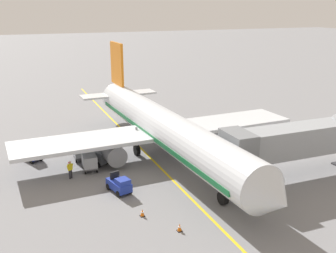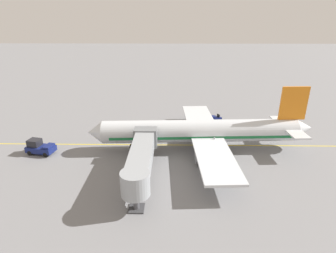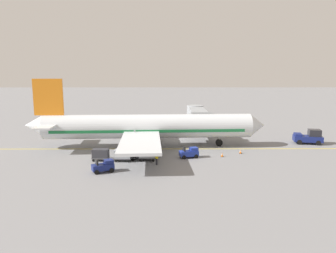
{
  "view_description": "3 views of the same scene",
  "coord_description": "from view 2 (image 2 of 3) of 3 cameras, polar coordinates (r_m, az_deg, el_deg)",
  "views": [
    {
      "loc": [
        12.98,
        35.69,
        15.23
      ],
      "look_at": [
        -1.38,
        0.33,
        3.67
      ],
      "focal_mm": 42.91,
      "sensor_mm": 36.0,
      "label": 1
    },
    {
      "loc": [
        -42.7,
        4.03,
        20.69
      ],
      "look_at": [
        -0.12,
        4.72,
        3.53
      ],
      "focal_mm": 28.95,
      "sensor_mm": 36.0,
      "label": 2
    },
    {
      "loc": [
        47.55,
        2.25,
        11.59
      ],
      "look_at": [
        -3.56,
        2.5,
        2.87
      ],
      "focal_mm": 34.13,
      "sensor_mm": 36.0,
      "label": 3
    }
  ],
  "objects": [
    {
      "name": "ground_plane",
      "position": [
        47.62,
        5.71,
        -3.92
      ],
      "size": [
        400.0,
        400.0,
        0.0
      ],
      "primitive_type": "plane",
      "color": "slate"
    },
    {
      "name": "gate_lead_in_line",
      "position": [
        47.62,
        5.71,
        -3.92
      ],
      "size": [
        0.24,
        80.0,
        0.01
      ],
      "primitive_type": "cube",
      "color": "gold",
      "rests_on": "ground"
    },
    {
      "name": "parked_airliner",
      "position": [
        45.18,
        7.06,
        -1.03
      ],
      "size": [
        30.22,
        37.32,
        10.63
      ],
      "color": "silver",
      "rests_on": "ground"
    },
    {
      "name": "jet_bridge",
      "position": [
        36.17,
        -5.69,
        -6.62
      ],
      "size": [
        15.15,
        3.5,
        4.98
      ],
      "color": "#93999E",
      "rests_on": "ground"
    },
    {
      "name": "pushback_tractor",
      "position": [
        48.85,
        -25.37,
        -3.97
      ],
      "size": [
        3.04,
        4.75,
        2.4
      ],
      "color": "navy",
      "rests_on": "ground"
    },
    {
      "name": "baggage_tug_lead",
      "position": [
        52.47,
        6.95,
        -0.6
      ],
      "size": [
        2.35,
        2.76,
        1.62
      ],
      "color": "slate",
      "rests_on": "ground"
    },
    {
      "name": "baggage_tug_trailing",
      "position": [
        51.85,
        -0.66,
        -0.72
      ],
      "size": [
        1.81,
        2.72,
        1.62
      ],
      "color": "#1E339E",
      "rests_on": "ground"
    },
    {
      "name": "baggage_tug_spare",
      "position": [
        58.44,
        9.89,
        1.62
      ],
      "size": [
        2.16,
        2.77,
        1.62
      ],
      "color": "navy",
      "rests_on": "ground"
    },
    {
      "name": "baggage_cart_front",
      "position": [
        53.18,
        5.53,
        0.05
      ],
      "size": [
        1.41,
        2.93,
        1.58
      ],
      "color": "#4C4C51",
      "rests_on": "ground"
    },
    {
      "name": "baggage_cart_second_in_train",
      "position": [
        53.82,
        8.88,
        0.15
      ],
      "size": [
        1.41,
        2.93,
        1.58
      ],
      "color": "#4C4C51",
      "rests_on": "ground"
    },
    {
      "name": "baggage_cart_third_in_train",
      "position": [
        54.07,
        12.06,
        0.02
      ],
      "size": [
        1.41,
        2.93,
        1.58
      ],
      "color": "#4C4C51",
      "rests_on": "ground"
    },
    {
      "name": "ground_crew_wing_walker",
      "position": [
        54.98,
        4.02,
        0.85
      ],
      "size": [
        0.67,
        0.44,
        1.69
      ],
      "color": "#232328",
      "rests_on": "ground"
    },
    {
      "name": "safety_cone_nose_left",
      "position": [
        51.88,
        -5.74,
        -1.33
      ],
      "size": [
        0.36,
        0.36,
        0.59
      ],
      "color": "black",
      "rests_on": "ground"
    },
    {
      "name": "safety_cone_nose_right",
      "position": [
        50.71,
        -9.29,
        -2.08
      ],
      "size": [
        0.36,
        0.36,
        0.59
      ],
      "color": "black",
      "rests_on": "ground"
    }
  ]
}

